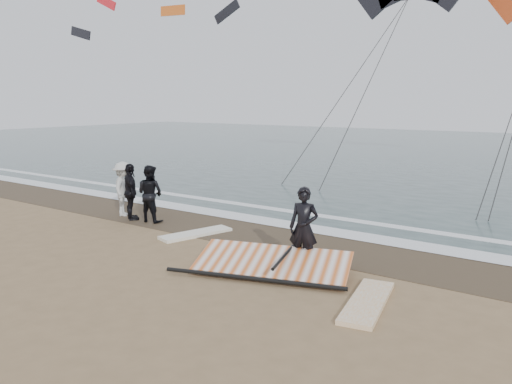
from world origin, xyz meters
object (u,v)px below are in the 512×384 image
Objects in this scene: man_main at (304,228)px; board_white at (367,302)px; board_cream at (196,234)px; sail_rig at (273,263)px.

man_main is 2.62m from board_white.
sail_rig reaches higher than board_cream.
man_main reaches higher than sail_rig.
board_white is at bearing -40.84° from man_main.
sail_rig reaches higher than board_white.
man_main is at bearing 139.74° from board_white.
man_main reaches higher than board_white.
sail_rig is (-2.56, 0.56, 0.15)m from board_white.
board_cream is (-4.01, 0.69, -0.92)m from man_main.
board_cream is 3.83m from sail_rig.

